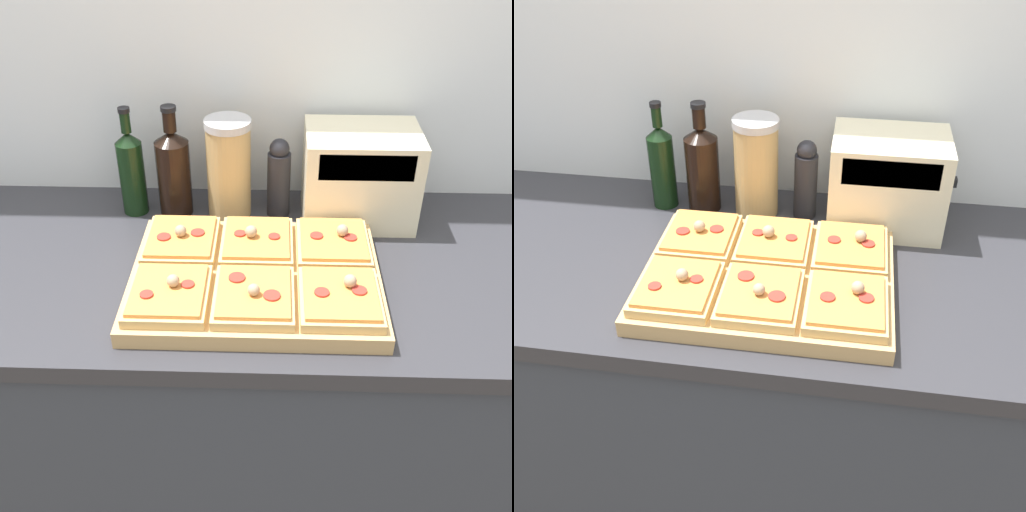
# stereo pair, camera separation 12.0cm
# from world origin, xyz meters

# --- Properties ---
(wall_back) EXTENTS (6.00, 0.06, 2.50)m
(wall_back) POSITION_xyz_m (0.00, 0.67, 1.25)
(wall_back) COLOR silver
(wall_back) RESTS_ON ground_plane
(kitchen_counter) EXTENTS (2.63, 0.67, 0.89)m
(kitchen_counter) POSITION_xyz_m (0.00, 0.32, 0.45)
(kitchen_counter) COLOR #333842
(kitchen_counter) RESTS_ON ground_plane
(cutting_board) EXTENTS (0.51, 0.39, 0.04)m
(cutting_board) POSITION_xyz_m (0.07, 0.23, 0.91)
(cutting_board) COLOR tan
(cutting_board) RESTS_ON kitchen_counter
(pizza_slice_back_left) EXTENTS (0.15, 0.18, 0.05)m
(pizza_slice_back_left) POSITION_xyz_m (-0.09, 0.33, 0.94)
(pizza_slice_back_left) COLOR tan
(pizza_slice_back_left) RESTS_ON cutting_board
(pizza_slice_back_center) EXTENTS (0.15, 0.18, 0.05)m
(pizza_slice_back_center) POSITION_xyz_m (0.07, 0.33, 0.94)
(pizza_slice_back_center) COLOR tan
(pizza_slice_back_center) RESTS_ON cutting_board
(pizza_slice_back_right) EXTENTS (0.15, 0.18, 0.05)m
(pizza_slice_back_right) POSITION_xyz_m (0.24, 0.33, 0.94)
(pizza_slice_back_right) COLOR tan
(pizza_slice_back_right) RESTS_ON cutting_board
(pizza_slice_front_left) EXTENTS (0.15, 0.18, 0.05)m
(pizza_slice_front_left) POSITION_xyz_m (-0.09, 0.14, 0.94)
(pizza_slice_front_left) COLOR tan
(pizza_slice_front_left) RESTS_ON cutting_board
(pizza_slice_front_center) EXTENTS (0.15, 0.18, 0.05)m
(pizza_slice_front_center) POSITION_xyz_m (0.07, 0.14, 0.94)
(pizza_slice_front_center) COLOR tan
(pizza_slice_front_center) RESTS_ON cutting_board
(pizza_slice_front_right) EXTENTS (0.15, 0.18, 0.05)m
(pizza_slice_front_right) POSITION_xyz_m (0.24, 0.14, 0.94)
(pizza_slice_front_right) COLOR tan
(pizza_slice_front_right) RESTS_ON cutting_board
(olive_oil_bottle) EXTENTS (0.06, 0.06, 0.27)m
(olive_oil_bottle) POSITION_xyz_m (-0.23, 0.53, 1.00)
(olive_oil_bottle) COLOR black
(olive_oil_bottle) RESTS_ON kitchen_counter
(wine_bottle) EXTENTS (0.08, 0.08, 0.27)m
(wine_bottle) POSITION_xyz_m (-0.13, 0.53, 1.00)
(wine_bottle) COLOR black
(wine_bottle) RESTS_ON kitchen_counter
(grain_jar_tall) EXTENTS (0.11, 0.11, 0.24)m
(grain_jar_tall) POSITION_xyz_m (0.00, 0.53, 1.01)
(grain_jar_tall) COLOR tan
(grain_jar_tall) RESTS_ON kitchen_counter
(pepper_mill) EXTENTS (0.06, 0.06, 0.20)m
(pepper_mill) POSITION_xyz_m (0.12, 0.53, 0.98)
(pepper_mill) COLOR black
(pepper_mill) RESTS_ON kitchen_counter
(toaster_oven) EXTENTS (0.29, 0.19, 0.22)m
(toaster_oven) POSITION_xyz_m (0.31, 0.52, 1.00)
(toaster_oven) COLOR beige
(toaster_oven) RESTS_ON kitchen_counter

